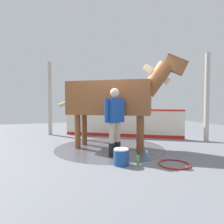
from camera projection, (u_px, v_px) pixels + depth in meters
The scene contains 11 objects.
ground_plane at pixel (113, 150), 5.26m from camera, with size 16.00×16.00×0.02m, color slate.
wet_patch at pixel (110, 148), 5.50m from camera, with size 3.09×3.09×0.00m, color #4C4C54.
barrier_wall at pixel (122, 124), 7.30m from camera, with size 2.44×3.90×1.05m.
roof_post_near at pixel (207, 98), 6.39m from camera, with size 0.16×0.16×2.93m, color #B7B2A8.
roof_post_far at pixel (50, 99), 7.74m from camera, with size 0.16×0.16×2.93m, color #B7B2A8.
horse at pixel (114, 98), 5.40m from camera, with size 2.20×3.23×2.55m.
handler at pixel (115, 117), 4.64m from camera, with size 0.42×0.59×1.63m.
wash_bucket at pixel (121, 157), 3.96m from camera, with size 0.33×0.33×0.34m.
bottle_shampoo at pixel (147, 156), 4.24m from camera, with size 0.07×0.07×0.23m.
bottle_spray at pixel (138, 159), 3.94m from camera, with size 0.06×0.06×0.27m.
hose_coil at pixel (174, 164), 3.97m from camera, with size 0.65×0.65×0.03m, color #B72D1E.
Camera 1 is at (-4.95, 1.63, 1.27)m, focal length 30.83 mm.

